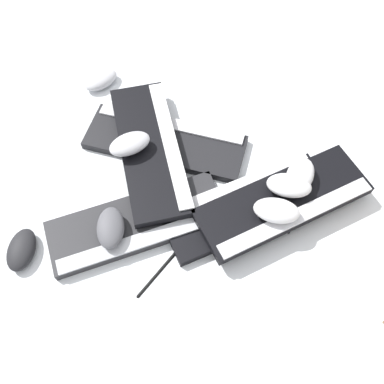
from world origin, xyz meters
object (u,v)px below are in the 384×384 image
keyboard_1 (248,205)px  mouse_5 (300,176)px  keyboard_4 (284,202)px  mouse_3 (111,228)px  mouse_1 (277,211)px  keyboard_0 (138,224)px  keyboard_2 (166,141)px  mouse_0 (22,250)px  mouse_6 (130,144)px  mouse_2 (101,80)px  keyboard_3 (150,148)px  mouse_4 (289,186)px

keyboard_1 → mouse_5: (-0.13, 0.02, 0.07)m
keyboard_4 → mouse_3: mouse_3 is taller
mouse_1 → keyboard_0: bearing=-169.2°
keyboard_2 → mouse_3: bearing=35.4°
keyboard_0 → mouse_3: 0.07m
mouse_0 → mouse_1: 0.62m
mouse_6 → mouse_5: bearing=-40.1°
mouse_1 → mouse_2: size_ratio=1.00×
keyboard_3 → mouse_1: size_ratio=4.23×
mouse_2 → mouse_3: 0.52m
mouse_0 → keyboard_4: bearing=104.5°
keyboard_4 → mouse_6: (0.25, -0.33, 0.04)m
mouse_0 → keyboard_2: bearing=138.4°
mouse_1 → mouse_5: bearing=65.6°
keyboard_0 → mouse_1: size_ratio=4.19×
mouse_4 → mouse_6: same height
keyboard_1 → mouse_4: size_ratio=4.14×
mouse_3 → keyboard_0: bearing=111.3°
mouse_5 → keyboard_3: bearing=-81.5°
keyboard_4 → mouse_0: 0.65m
keyboard_1 → keyboard_3: keyboard_3 is taller
keyboard_4 → mouse_0: bearing=-21.1°
keyboard_2 → mouse_4: 0.37m
mouse_1 → mouse_2: bearing=145.3°
keyboard_0 → mouse_0: bearing=-16.7°
mouse_1 → mouse_5: (-0.11, -0.05, 0.00)m
mouse_0 → mouse_5: 0.70m
keyboard_1 → mouse_6: 0.34m
mouse_3 → mouse_4: size_ratio=1.00×
mouse_2 → keyboard_2: bearing=-88.0°
keyboard_0 → mouse_5: (-0.39, 0.13, 0.07)m
mouse_2 → mouse_6: bearing=-107.7°
keyboard_2 → keyboard_3: size_ratio=0.91×
mouse_3 → mouse_6: (-0.15, -0.17, 0.03)m
mouse_1 → mouse_6: (0.21, -0.35, 0.00)m
keyboard_0 → keyboard_2: 0.26m
keyboard_4 → mouse_6: 0.42m
keyboard_0 → mouse_3: mouse_3 is taller
keyboard_3 → mouse_3: (0.19, 0.16, 0.01)m
keyboard_0 → mouse_2: (-0.13, -0.49, 0.01)m
keyboard_3 → mouse_2: bearing=-90.1°
keyboard_4 → mouse_6: bearing=-52.8°
keyboard_1 → keyboard_3: bearing=-63.3°
mouse_3 → keyboard_3: bearing=156.5°
mouse_1 → mouse_4: same height
keyboard_4 → keyboard_3: bearing=-57.2°
keyboard_1 → mouse_2: 0.60m
mouse_3 → mouse_4: bearing=98.9°
mouse_1 → mouse_3: (0.35, -0.18, -0.03)m
keyboard_2 → mouse_0: size_ratio=3.86×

